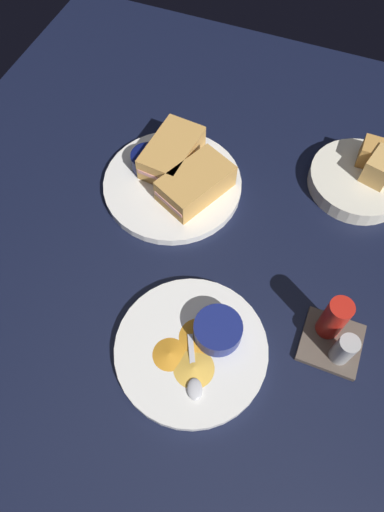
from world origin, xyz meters
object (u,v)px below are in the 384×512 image
ramekin_light_gravy (218,330)px  plate_sandwich_main (173,184)px  condiment_caddy (335,333)px  bread_basket_rear (362,177)px  sandwich_half_far (172,153)px  sandwich_half_near (196,184)px  ramekin_dark_sauce (148,160)px  plate_chips_companion (191,349)px  spoon_by_dark_ramekin (162,184)px  spoon_by_gravy_ramekin (194,380)px

ramekin_light_gravy → plate_sandwich_main: bearing=-144.2°
ramekin_light_gravy → condiment_caddy: bearing=109.7°
ramekin_light_gravy → bread_basket_rear: size_ratio=0.41×
ramekin_light_gravy → sandwich_half_far: bearing=-146.0°
plate_sandwich_main → bread_basket_rear: bearing=112.5°
sandwich_half_near → ramekin_dark_sauce: size_ratio=2.45×
plate_chips_companion → bread_basket_rear: 44.83cm
plate_sandwich_main → sandwich_half_near: (0.61, 4.80, 3.20)cm
sandwich_half_far → condiment_caddy: size_ratio=1.46×
spoon_by_dark_ramekin → spoon_by_gravy_ramekin: same height
plate_chips_companion → plate_sandwich_main: bearing=-152.2°
sandwich_half_far → condiment_caddy: bearing=57.2°
spoon_by_dark_ramekin → plate_sandwich_main: bearing=136.6°
plate_chips_companion → bread_basket_rear: bearing=157.2°
ramekin_dark_sauce → condiment_caddy: (20.23, 39.52, -0.01)cm
condiment_caddy → sandwich_half_far: bearing=-122.8°
ramekin_light_gravy → spoon_by_gravy_ramekin: size_ratio=0.77×
ramekin_light_gravy → bread_basket_rear: (-37.83, 14.47, -1.08)cm
sandwich_half_near → spoon_by_gravy_ramekin: sandwich_half_near is taller
ramekin_dark_sauce → spoon_by_dark_ramekin: bearing=52.6°
sandwich_half_near → bread_basket_rear: bearing=117.0°
sandwich_half_far → plate_chips_companion: (32.44, 16.63, -3.20)cm
spoon_by_dark_ramekin → plate_chips_companion: 31.05cm
ramekin_dark_sauce → condiment_caddy: bearing=62.9°
ramekin_light_gravy → spoon_by_gravy_ramekin: 8.03cm
plate_sandwich_main → plate_chips_companion: same height
sandwich_half_far → bread_basket_rear: size_ratio=0.77×
plate_sandwich_main → sandwich_half_near: 5.80cm
spoon_by_gravy_ramekin → condiment_caddy: size_ratio=1.00×
plate_chips_companion → condiment_caddy: (-9.35, 19.26, 2.61)cm
condiment_caddy → sandwich_half_near: bearing=-121.7°
sandwich_half_far → plate_chips_companion: 36.59cm
spoon_by_gravy_ramekin → bread_basket_rear: bearing=161.6°
ramekin_dark_sauce → spoon_by_gravy_ramekin: bearing=33.4°
sandwich_half_far → spoon_by_dark_ramekin: (5.97, 0.44, -2.04)cm
plate_sandwich_main → condiment_caddy: size_ratio=2.68×
plate_sandwich_main → bread_basket_rear: bread_basket_rear is taller
ramekin_light_gravy → condiment_caddy: condiment_caddy is taller
condiment_caddy → plate_chips_companion: bearing=-64.1°
sandwich_half_far → bread_basket_rear: (-8.87, 33.99, -1.75)cm
sandwich_half_far → sandwich_half_near: bearing=52.8°
plate_sandwich_main → ramekin_dark_sauce: bearing=-106.2°
bread_basket_rear → condiment_caddy: 32.04cm
spoon_by_dark_ramekin → bread_basket_rear: bearing=113.9°
ramekin_dark_sauce → plate_sandwich_main: bearing=73.8°
spoon_by_dark_ramekin → sandwich_half_far: bearing=-175.8°
sandwich_half_far → plate_chips_companion: bearing=27.1°
sandwich_half_near → sandwich_half_far: (-5.07, -6.67, 0.00)cm
spoon_by_dark_ramekin → spoon_by_gravy_ramekin: 35.92cm
plate_sandwich_main → condiment_caddy: bearing=61.3°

